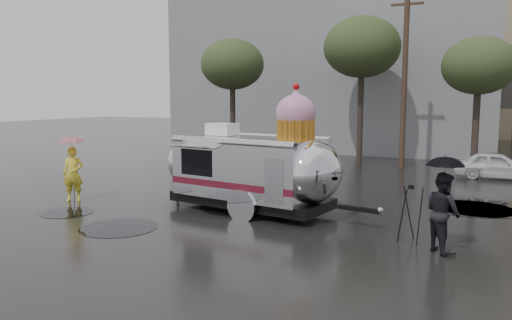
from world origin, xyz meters
The scene contains 14 objects.
ground centered at (0.00, 0.00, 0.00)m, with size 120.00×120.00×0.00m, color black.
puddles centered at (2.40, 2.73, 0.00)m, with size 14.14×9.88×0.01m.
grey_building centered at (-4.00, 24.00, 6.50)m, with size 22.00×12.00×13.00m, color slate.
utility_pole centered at (2.50, 14.00, 4.62)m, with size 1.60×0.28×9.00m.
tree_left centered at (-7.00, 13.00, 5.48)m, with size 3.64×3.64×6.95m.
tree_mid centered at (0.00, 15.00, 6.34)m, with size 4.20×4.20×8.03m.
tree_right centered at (6.00, 13.00, 5.06)m, with size 3.36×3.36×6.42m.
barricade_row centered at (-5.55, 9.96, 0.52)m, with size 4.30×0.80×1.00m.
airstream_trailer centered at (-0.04, 1.56, 1.45)m, with size 7.64×3.26×4.15m.
person_left centered at (-6.41, 0.17, 0.96)m, with size 0.69×0.46×1.93m, color yellow.
umbrella_pink centered at (-6.41, 0.17, 1.95)m, with size 1.17×1.17×2.35m.
person_right centered at (5.89, -0.32, 0.95)m, with size 0.92×0.51×1.91m, color black.
umbrella_black centered at (5.89, -0.32, 1.93)m, with size 1.12×1.12×2.31m.
tripod centered at (5.08, 0.20, 0.86)m, with size 0.58×0.59×1.47m.
Camera 1 is at (6.96, -12.60, 3.65)m, focal length 35.00 mm.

